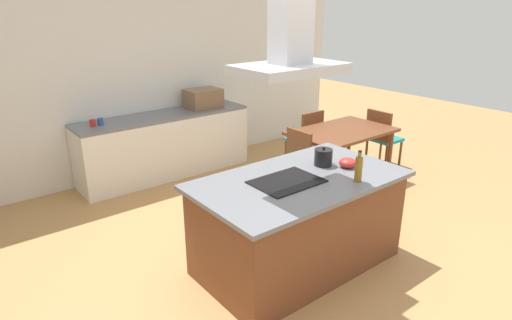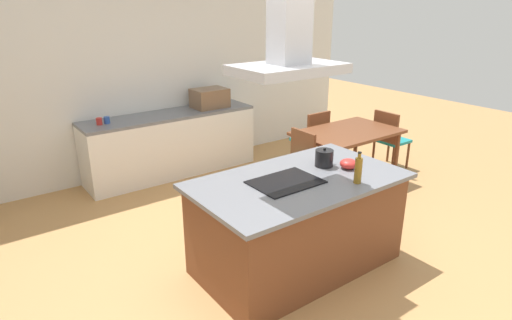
{
  "view_description": "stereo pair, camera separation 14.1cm",
  "coord_description": "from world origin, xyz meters",
  "px_view_note": "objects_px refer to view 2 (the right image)",
  "views": [
    {
      "loc": [
        -2.56,
        -2.6,
        2.41
      ],
      "look_at": [
        -0.19,
        0.4,
        1.0
      ],
      "focal_mm": 30.51,
      "sensor_mm": 36.0,
      "label": 1
    },
    {
      "loc": [
        -2.45,
        -2.69,
        2.41
      ],
      "look_at": [
        -0.19,
        0.4,
        1.0
      ],
      "focal_mm": 30.51,
      "sensor_mm": 36.0,
      "label": 2
    }
  ],
  "objects_px": {
    "olive_oil_bottle": "(358,170)",
    "chair_at_right_end": "(389,136)",
    "cooktop": "(286,182)",
    "chair_facing_back_wall": "(313,136)",
    "coffee_mug_red": "(99,121)",
    "dining_table": "(347,137)",
    "range_hood": "(289,42)",
    "mixing_bowl": "(349,164)",
    "chair_at_left_end": "(296,162)",
    "tea_kettle": "(324,158)",
    "countertop_microwave": "(210,98)",
    "coffee_mug_blue": "(107,120)"
  },
  "relations": [
    {
      "from": "olive_oil_bottle",
      "to": "chair_at_right_end",
      "type": "distance_m",
      "value": 2.93
    },
    {
      "from": "cooktop",
      "to": "chair_facing_back_wall",
      "type": "relative_size",
      "value": 0.67
    },
    {
      "from": "coffee_mug_red",
      "to": "dining_table",
      "type": "bearing_deg",
      "value": -32.32
    },
    {
      "from": "range_hood",
      "to": "coffee_mug_red",
      "type": "bearing_deg",
      "value": 103.99
    },
    {
      "from": "mixing_bowl",
      "to": "chair_at_left_end",
      "type": "bearing_deg",
      "value": 70.86
    },
    {
      "from": "range_hood",
      "to": "tea_kettle",
      "type": "bearing_deg",
      "value": 9.75
    },
    {
      "from": "dining_table",
      "to": "countertop_microwave",
      "type": "bearing_deg",
      "value": 122.49
    },
    {
      "from": "coffee_mug_red",
      "to": "chair_facing_back_wall",
      "type": "height_order",
      "value": "coffee_mug_red"
    },
    {
      "from": "tea_kettle",
      "to": "olive_oil_bottle",
      "type": "xyz_separation_m",
      "value": [
        -0.06,
        -0.47,
        0.04
      ]
    },
    {
      "from": "countertop_microwave",
      "to": "mixing_bowl",
      "type": "bearing_deg",
      "value": -94.33
    },
    {
      "from": "chair_at_left_end",
      "to": "dining_table",
      "type": "bearing_deg",
      "value": 0.0
    },
    {
      "from": "tea_kettle",
      "to": "chair_facing_back_wall",
      "type": "height_order",
      "value": "tea_kettle"
    },
    {
      "from": "dining_table",
      "to": "chair_facing_back_wall",
      "type": "distance_m",
      "value": 0.68
    },
    {
      "from": "coffee_mug_blue",
      "to": "chair_facing_back_wall",
      "type": "distance_m",
      "value": 2.91
    },
    {
      "from": "countertop_microwave",
      "to": "chair_at_right_end",
      "type": "height_order",
      "value": "countertop_microwave"
    },
    {
      "from": "tea_kettle",
      "to": "countertop_microwave",
      "type": "relative_size",
      "value": 0.45
    },
    {
      "from": "countertop_microwave",
      "to": "range_hood",
      "type": "height_order",
      "value": "range_hood"
    },
    {
      "from": "cooktop",
      "to": "countertop_microwave",
      "type": "height_order",
      "value": "countertop_microwave"
    },
    {
      "from": "olive_oil_bottle",
      "to": "coffee_mug_red",
      "type": "height_order",
      "value": "olive_oil_bottle"
    },
    {
      "from": "countertop_microwave",
      "to": "range_hood",
      "type": "distance_m",
      "value": 3.21
    },
    {
      "from": "tea_kettle",
      "to": "mixing_bowl",
      "type": "bearing_deg",
      "value": -52.43
    },
    {
      "from": "tea_kettle",
      "to": "chair_at_left_end",
      "type": "relative_size",
      "value": 0.25
    },
    {
      "from": "chair_at_right_end",
      "to": "range_hood",
      "type": "distance_m",
      "value": 3.55
    },
    {
      "from": "cooktop",
      "to": "dining_table",
      "type": "xyz_separation_m",
      "value": [
        2.05,
        1.13,
        -0.24
      ]
    },
    {
      "from": "coffee_mug_blue",
      "to": "chair_at_right_end",
      "type": "height_order",
      "value": "coffee_mug_blue"
    },
    {
      "from": "chair_at_right_end",
      "to": "chair_facing_back_wall",
      "type": "height_order",
      "value": "same"
    },
    {
      "from": "mixing_bowl",
      "to": "dining_table",
      "type": "xyz_separation_m",
      "value": [
        1.34,
        1.22,
        -0.28
      ]
    },
    {
      "from": "coffee_mug_blue",
      "to": "tea_kettle",
      "type": "bearing_deg",
      "value": -67.05
    },
    {
      "from": "countertop_microwave",
      "to": "range_hood",
      "type": "bearing_deg",
      "value": -107.92
    },
    {
      "from": "countertop_microwave",
      "to": "chair_facing_back_wall",
      "type": "relative_size",
      "value": 0.56
    },
    {
      "from": "olive_oil_bottle",
      "to": "mixing_bowl",
      "type": "bearing_deg",
      "value": 54.9
    },
    {
      "from": "coffee_mug_red",
      "to": "chair_at_left_end",
      "type": "relative_size",
      "value": 0.1
    },
    {
      "from": "mixing_bowl",
      "to": "cooktop",
      "type": "bearing_deg",
      "value": 172.8
    },
    {
      "from": "countertop_microwave",
      "to": "dining_table",
      "type": "bearing_deg",
      "value": -57.51
    },
    {
      "from": "tea_kettle",
      "to": "cooktop",
      "type": "bearing_deg",
      "value": -170.25
    },
    {
      "from": "mixing_bowl",
      "to": "range_hood",
      "type": "height_order",
      "value": "range_hood"
    },
    {
      "from": "coffee_mug_blue",
      "to": "chair_facing_back_wall",
      "type": "height_order",
      "value": "coffee_mug_blue"
    },
    {
      "from": "olive_oil_bottle",
      "to": "cooktop",
      "type": "bearing_deg",
      "value": 143.34
    },
    {
      "from": "coffee_mug_red",
      "to": "dining_table",
      "type": "height_order",
      "value": "coffee_mug_red"
    },
    {
      "from": "dining_table",
      "to": "chair_at_right_end",
      "type": "bearing_deg",
      "value": 0.0
    },
    {
      "from": "coffee_mug_red",
      "to": "chair_at_left_end",
      "type": "distance_m",
      "value": 2.58
    },
    {
      "from": "olive_oil_bottle",
      "to": "chair_at_left_end",
      "type": "xyz_separation_m",
      "value": [
        0.62,
        1.51,
        -0.51
      ]
    },
    {
      "from": "coffee_mug_blue",
      "to": "range_hood",
      "type": "bearing_deg",
      "value": -77.93
    },
    {
      "from": "coffee_mug_red",
      "to": "coffee_mug_blue",
      "type": "relative_size",
      "value": 1.0
    },
    {
      "from": "countertop_microwave",
      "to": "dining_table",
      "type": "relative_size",
      "value": 0.36
    },
    {
      "from": "olive_oil_bottle",
      "to": "chair_at_right_end",
      "type": "bearing_deg",
      "value": 31.54
    },
    {
      "from": "coffee_mug_red",
      "to": "chair_facing_back_wall",
      "type": "xyz_separation_m",
      "value": [
        2.76,
        -1.08,
        -0.44
      ]
    },
    {
      "from": "mixing_bowl",
      "to": "coffee_mug_red",
      "type": "height_order",
      "value": "mixing_bowl"
    },
    {
      "from": "tea_kettle",
      "to": "countertop_microwave",
      "type": "distance_m",
      "value": 2.81
    },
    {
      "from": "olive_oil_bottle",
      "to": "coffee_mug_blue",
      "type": "height_order",
      "value": "olive_oil_bottle"
    }
  ]
}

